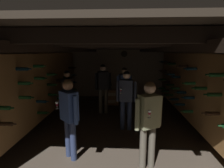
% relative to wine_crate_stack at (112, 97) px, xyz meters
% --- Properties ---
extents(ground_plane, '(8.40, 8.40, 0.00)m').
position_rel_wine_crate_stack_xyz_m(ground_plane, '(0.19, -2.01, -0.30)').
color(ground_plane, '#473D33').
extents(room_shell, '(4.72, 6.52, 2.41)m').
position_rel_wine_crate_stack_xyz_m(room_shell, '(0.19, -1.74, 1.13)').
color(room_shell, gray).
rests_on(room_shell, ground_plane).
extents(wine_crate_stack, '(0.52, 0.35, 0.60)m').
position_rel_wine_crate_stack_xyz_m(wine_crate_stack, '(0.00, 0.00, 0.00)').
color(wine_crate_stack, olive).
rests_on(wine_crate_stack, ground_plane).
extents(display_bottle, '(0.08, 0.08, 0.35)m').
position_rel_wine_crate_stack_xyz_m(display_bottle, '(-0.06, 0.06, 0.44)').
color(display_bottle, '#143819').
rests_on(display_bottle, wine_crate_stack).
extents(person_host_center, '(0.54, 0.33, 1.61)m').
position_rel_wine_crate_stack_xyz_m(person_host_center, '(0.49, -2.25, 0.67)').
color(person_host_center, '#232D4C').
rests_on(person_host_center, ground_plane).
extents(person_guest_far_left, '(0.52, 0.39, 1.68)m').
position_rel_wine_crate_stack_xyz_m(person_guest_far_left, '(-0.26, -1.00, 0.72)').
color(person_guest_far_left, '#4C473D').
rests_on(person_guest_far_left, ground_plane).
extents(person_guest_near_right, '(0.49, 0.42, 1.61)m').
position_rel_wine_crate_stack_xyz_m(person_guest_near_right, '(0.83, -3.80, 0.67)').
color(person_guest_near_right, '#4C473D').
rests_on(person_guest_near_right, ground_plane).
extents(person_guest_near_left, '(0.45, 0.39, 1.60)m').
position_rel_wine_crate_stack_xyz_m(person_guest_near_left, '(-0.63, -3.57, 0.66)').
color(person_guest_near_left, '#232D4C').
rests_on(person_guest_near_left, ground_plane).
extents(person_guest_rear_center, '(0.50, 0.42, 1.60)m').
position_rel_wine_crate_stack_xyz_m(person_guest_rear_center, '(0.45, -1.12, 0.66)').
color(person_guest_rear_center, '#2D2D33').
rests_on(person_guest_rear_center, ground_plane).
extents(person_guest_mid_left, '(0.33, 0.54, 1.55)m').
position_rel_wine_crate_stack_xyz_m(person_guest_mid_left, '(-1.23, -1.76, 0.63)').
color(person_guest_mid_left, '#232D4C').
rests_on(person_guest_mid_left, ground_plane).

